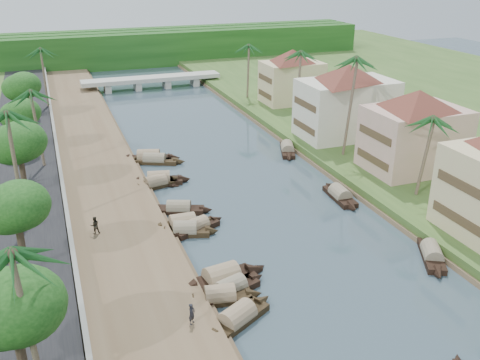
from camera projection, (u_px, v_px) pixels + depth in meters
name	position (u px, v px, depth m)	size (l,w,h in m)	color
ground	(317.00, 264.00, 47.29)	(220.00, 220.00, 0.00)	#364751
left_bank	(105.00, 197.00, 59.34)	(10.00, 180.00, 0.80)	brown
right_bank	(375.00, 158.00, 70.40)	(16.00, 180.00, 1.20)	#325020
road	(23.00, 206.00, 56.52)	(8.00, 180.00, 1.40)	black
retaining_wall	(64.00, 195.00, 57.64)	(0.40, 180.00, 1.10)	gray
treeline	(128.00, 48.00, 132.20)	(120.00, 14.00, 8.00)	#133D10
bridge	(152.00, 80.00, 108.88)	(28.00, 4.00, 2.40)	#ABABA0
building_mid	(415.00, 130.00, 63.38)	(14.11, 14.11, 9.70)	#D09F93
building_far	(347.00, 100.00, 75.06)	(15.59, 15.59, 10.20)	beige
building_distant	(292.00, 76.00, 92.87)	(12.62, 12.62, 9.20)	#CCBF88
sampan_2	(237.00, 318.00, 39.55)	(7.64, 5.23, 2.10)	black
sampan_3	(231.00, 289.00, 43.07)	(7.09, 3.58, 1.93)	black
sampan_4	(220.00, 297.00, 42.05)	(7.14, 2.68, 2.02)	black
sampan_5	(222.00, 279.00, 44.35)	(8.31, 3.18, 2.54)	black
sampan_6	(185.00, 231.00, 52.14)	(6.78, 3.47, 2.02)	black
sampan_7	(196.00, 227.00, 52.86)	(6.81, 3.79, 1.86)	black
sampan_8	(183.00, 225.00, 53.30)	(7.37, 2.11, 2.27)	black
sampan_9	(179.00, 209.00, 56.63)	(7.34, 3.98, 1.90)	black
sampan_10	(156.00, 184.00, 62.87)	(7.31, 2.94, 2.01)	black
sampan_11	(159.00, 180.00, 63.83)	(7.97, 3.24, 2.24)	black
sampan_12	(155.00, 160.00, 70.00)	(8.16, 4.78, 2.00)	black
sampan_13	(149.00, 158.00, 70.80)	(8.70, 4.12, 2.32)	black
sampan_14	(432.00, 254.00, 48.00)	(4.98, 7.69, 1.96)	black
sampan_15	(340.00, 195.00, 59.79)	(2.11, 7.83, 2.09)	black
sampan_16	(287.00, 149.00, 73.96)	(4.32, 8.29, 2.04)	black
canoe_1	(245.00, 277.00, 45.21)	(4.92, 3.09, 0.83)	black
canoe_2	(160.00, 185.00, 63.36)	(4.59, 3.07, 0.71)	black
palm_1	(428.00, 121.00, 54.96)	(3.20, 3.20, 10.05)	#705F4A
palm_2	(352.00, 61.00, 65.11)	(3.20, 3.20, 13.97)	#705F4A
palm_3	(300.00, 54.00, 80.18)	(3.20, 3.20, 12.16)	#705F4A
palm_4	(18.00, 256.00, 27.37)	(3.20, 3.20, 11.42)	#705F4A
palm_5	(7.00, 116.00, 46.01)	(3.20, 3.20, 12.85)	#705F4A
palm_6	(33.00, 93.00, 62.14)	(3.20, 3.20, 10.77)	#705F4A
palm_7	(248.00, 47.00, 94.30)	(3.20, 3.20, 10.86)	#705F4A
palm_8	(41.00, 50.00, 87.67)	(3.20, 3.20, 11.15)	#705F4A
tree_1	(12.00, 308.00, 30.50)	(5.39, 5.39, 7.56)	#473528
tree_2	(15.00, 208.00, 41.51)	(4.74, 4.74, 7.75)	#473528
tree_3	(18.00, 144.00, 55.56)	(5.16, 5.16, 7.96)	#473528
tree_4	(21.00, 115.00, 68.51)	(4.43, 4.43, 6.87)	#473528
tree_5	(22.00, 87.00, 83.40)	(5.07, 5.07, 6.97)	#473528
tree_6	(369.00, 92.00, 78.33)	(4.98, 4.98, 7.70)	#473528
person_near	(192.00, 314.00, 38.10)	(0.60, 0.40, 1.66)	black
person_far	(95.00, 225.00, 50.47)	(0.86, 0.67, 1.76)	#2C281F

